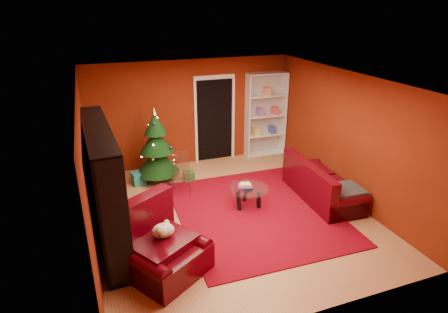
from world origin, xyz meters
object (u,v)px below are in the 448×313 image
object	(u,v)px
gift_box_teal	(138,178)
rug	(256,212)
acrylic_chair	(181,175)
christmas_tree	(157,146)
armchair	(164,246)
coffee_table	(248,197)
sofa	(323,180)
gift_box_green	(189,176)
media_unit	(104,186)
gift_box_red	(170,168)
dog	(163,231)
white_bookshelf	(266,115)

from	to	relation	value
gift_box_teal	rug	bearing A→B (deg)	-45.96
acrylic_chair	christmas_tree	bearing A→B (deg)	126.46
armchair	coffee_table	distance (m)	2.41
coffee_table	sofa	bearing A→B (deg)	-7.19
christmas_tree	armchair	distance (m)	3.27
armchair	rug	bearing A→B (deg)	-3.05
gift_box_teal	gift_box_green	world-z (taller)	gift_box_teal
media_unit	gift_box_teal	distance (m)	2.31
christmas_tree	armchair	size ratio (longest dim) A/B	1.48
sofa	armchair	bearing A→B (deg)	110.96
rug	coffee_table	bearing A→B (deg)	104.26
christmas_tree	sofa	size ratio (longest dim) A/B	0.89
media_unit	sofa	size ratio (longest dim) A/B	1.36
media_unit	coffee_table	size ratio (longest dim) A/B	3.21
media_unit	coffee_table	distance (m)	2.81
gift_box_green	gift_box_red	bearing A→B (deg)	117.35
dog	armchair	bearing A→B (deg)	-135.00
rug	media_unit	xyz separation A→B (m)	(-2.75, 0.06, 1.01)
gift_box_red	armchair	bearing A→B (deg)	-103.58
armchair	dog	xyz separation A→B (m)	(0.02, 0.07, 0.23)
gift_box_red	sofa	distance (m)	3.62
gift_box_red	dog	distance (m)	3.62
white_bookshelf	sofa	world-z (taller)	white_bookshelf
gift_box_teal	coffee_table	bearing A→B (deg)	-43.12
gift_box_green	sofa	bearing A→B (deg)	-36.30
gift_box_teal	dog	bearing A→B (deg)	-90.56
rug	acrylic_chair	world-z (taller)	acrylic_chair
sofa	dog	bearing A→B (deg)	110.03
white_bookshelf	gift_box_teal	bearing A→B (deg)	-167.39
rug	christmas_tree	size ratio (longest dim) A/B	1.99
christmas_tree	sofa	xyz separation A→B (m)	(3.06, -2.03, -0.42)
coffee_table	gift_box_green	bearing A→B (deg)	117.04
coffee_table	acrylic_chair	xyz separation A→B (m)	(-1.10, 1.07, 0.18)
dog	acrylic_chair	distance (m)	2.55
christmas_tree	media_unit	bearing A→B (deg)	-121.43
gift_box_red	acrylic_chair	world-z (taller)	acrylic_chair
acrylic_chair	dog	bearing A→B (deg)	-98.54
coffee_table	media_unit	bearing A→B (deg)	-175.79
gift_box_red	dog	size ratio (longest dim) A/B	0.58
rug	sofa	xyz separation A→B (m)	(1.55, 0.05, 0.41)
acrylic_chair	sofa	bearing A→B (deg)	-14.07
rug	gift_box_green	xyz separation A→B (m)	(-0.86, 1.82, 0.11)
acrylic_chair	armchair	bearing A→B (deg)	-98.35
gift_box_red	white_bookshelf	distance (m)	2.84
armchair	dog	size ratio (longest dim) A/B	2.95
gift_box_green	acrylic_chair	bearing A→B (deg)	-120.98
armchair	coffee_table	size ratio (longest dim) A/B	1.42
acrylic_chair	media_unit	bearing A→B (deg)	-130.16
armchair	coffee_table	bearing A→B (deg)	3.02
rug	gift_box_teal	distance (m)	2.86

